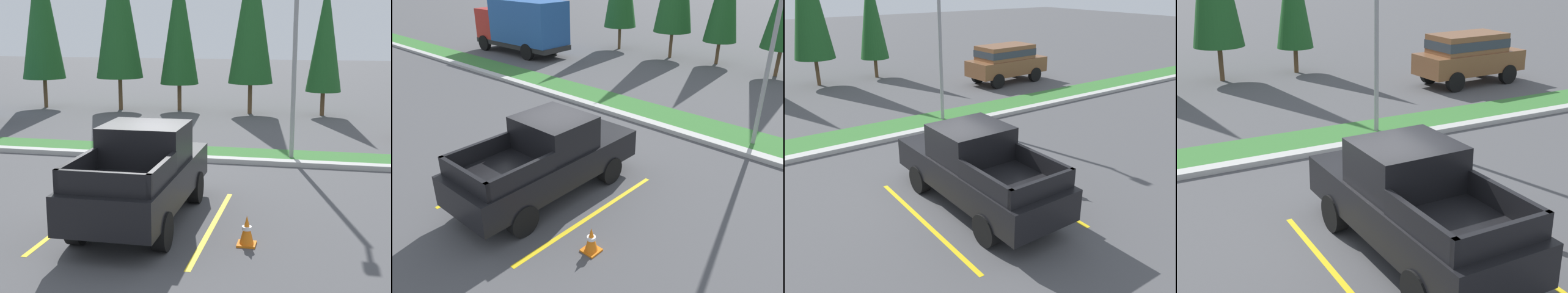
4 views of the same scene
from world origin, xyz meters
The scene contains 9 objects.
ground_plane centered at (0.00, 0.00, 0.00)m, with size 120.00×120.00×0.00m, color #4C4C4F.
parking_line_near centered at (-1.08, -0.82, 0.00)m, with size 0.12×4.80×0.01m, color yellow.
parking_line_far centered at (2.02, -0.82, 0.00)m, with size 0.12×4.80×0.01m, color yellow.
curb_strip centered at (0.00, 5.00, 0.07)m, with size 56.00×0.40×0.15m, color #B2B2AD.
grass_median centered at (0.00, 6.10, 0.03)m, with size 56.00×1.80×0.06m, color #387533.
pickup_truck_main centered at (0.47, -0.76, 1.04)m, with size 2.02×5.25×2.10m.
suv_distant centered at (9.79, 9.89, 1.24)m, with size 4.70×2.17×2.10m.
street_light centered at (3.32, 5.73, 3.63)m, with size 0.24×1.49×6.19m.
traffic_cone centered at (2.87, -1.75, 0.29)m, with size 0.36×0.36×0.60m.
Camera 4 is at (-4.40, -8.44, 5.35)m, focal length 50.98 mm.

